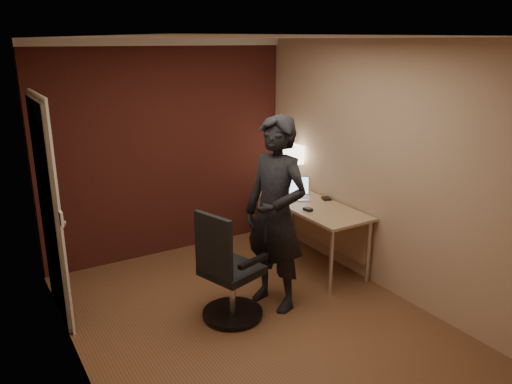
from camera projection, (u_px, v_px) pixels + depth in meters
room at (158, 149)px, 5.30m from camera, size 4.00×4.00×4.00m
desk at (315, 213)px, 5.64m from camera, size 0.60×1.50×0.73m
desk_lamp at (292, 155)px, 6.02m from camera, size 0.22×0.22×0.54m
laptop at (295, 192)px, 5.78m from camera, size 0.42×0.39×0.23m
mouse at (308, 209)px, 5.33m from camera, size 0.07×0.11×0.03m
wallet at (326, 199)px, 5.71m from camera, size 0.12×0.13×0.02m
office_chair at (227, 274)px, 4.49m from camera, size 0.59×0.65×1.04m
person at (276, 215)px, 4.63m from camera, size 0.62×0.77×1.85m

